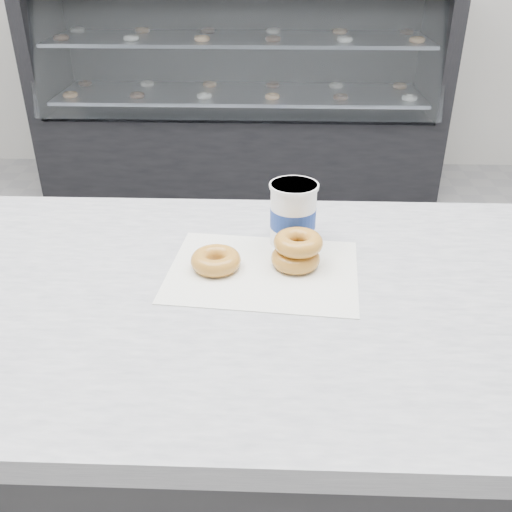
{
  "coord_description": "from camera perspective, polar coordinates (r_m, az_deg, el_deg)",
  "views": [
    {
      "loc": [
        0.23,
        -1.43,
        1.43
      ],
      "look_at": [
        0.19,
        -0.54,
        0.93
      ],
      "focal_mm": 40.0,
      "sensor_mm": 36.0,
      "label": 1
    }
  ],
  "objects": [
    {
      "name": "ground",
      "position": [
        2.04,
        -5.1,
        -15.45
      ],
      "size": [
        5.0,
        5.0,
        0.0
      ],
      "primitive_type": "plane",
      "color": "#969699",
      "rests_on": "ground"
    },
    {
      "name": "display_case",
      "position": [
        3.68,
        -1.57,
        14.6
      ],
      "size": [
        2.4,
        0.74,
        1.25
      ],
      "color": "black",
      "rests_on": "ground"
    },
    {
      "name": "donut_stack",
      "position": [
        1.04,
        4.11,
        0.56
      ],
      "size": [
        0.13,
        0.13,
        0.06
      ],
      "color": "#BB7433",
      "rests_on": "wax_paper"
    },
    {
      "name": "wax_paper",
      "position": [
        1.04,
        0.71,
        -1.49
      ],
      "size": [
        0.36,
        0.29,
        0.0
      ],
      "primitive_type": "cube",
      "rotation": [
        0.0,
        0.0,
        -0.09
      ],
      "color": "silver",
      "rests_on": "counter"
    },
    {
      "name": "counter",
      "position": [
        1.3,
        -9.2,
        -19.89
      ],
      "size": [
        3.06,
        0.76,
        0.9
      ],
      "color": "#333335",
      "rests_on": "ground"
    },
    {
      "name": "coffee_cup",
      "position": [
        1.1,
        3.73,
        4.23
      ],
      "size": [
        0.12,
        0.12,
        0.13
      ],
      "rotation": [
        0.0,
        0.0,
        -0.41
      ],
      "color": "white",
      "rests_on": "counter"
    },
    {
      "name": "donut_single",
      "position": [
        1.04,
        -4.04,
        -0.43
      ],
      "size": [
        0.11,
        0.11,
        0.03
      ],
      "primitive_type": "torus",
      "rotation": [
        0.0,
        0.0,
        0.24
      ],
      "color": "#BB7433",
      "rests_on": "wax_paper"
    }
  ]
}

